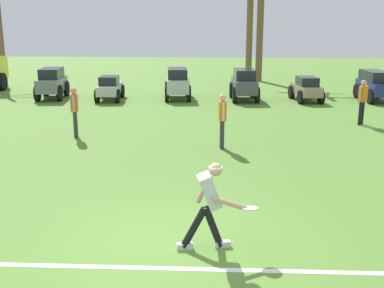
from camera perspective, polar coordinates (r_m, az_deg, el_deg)
ground_plane at (r=8.02m, az=-2.50°, el=-11.94°), size 80.00×80.00×0.00m
field_line_paint at (r=7.36m, az=-3.11°, el=-14.50°), size 25.99×0.41×0.01m
frisbee_thrower at (r=7.63m, az=2.03°, el=-6.79°), size 1.12×0.47×1.43m
frisbee_in_flight at (r=7.60m, az=6.90°, el=-7.58°), size 0.32×0.32×0.06m
teammate_near_sideline at (r=15.31m, az=-13.75°, el=4.22°), size 0.26×0.50×1.56m
teammate_midfield at (r=17.70m, az=19.56°, el=5.16°), size 0.37×0.42×1.56m
teammate_deep at (r=13.57m, az=3.61°, el=3.33°), size 0.24×0.50×1.56m
parked_car_slot_a at (r=23.33m, az=-16.28°, el=7.01°), size 1.41×2.44×1.40m
parked_car_slot_b at (r=22.29m, az=-9.73°, el=6.59°), size 1.22×2.26×1.10m
parked_car_slot_c at (r=22.33m, az=-1.73°, el=7.27°), size 1.40×2.44×1.40m
parked_car_slot_d at (r=22.06m, az=6.20°, el=7.10°), size 1.30×2.41×1.40m
parked_car_slot_e at (r=22.30m, az=13.39°, el=6.41°), size 1.33×2.29×1.10m
parked_car_slot_f at (r=23.31m, az=20.84°, el=6.59°), size 1.31×2.47×1.34m
palm_tree_left_of_centre at (r=30.28m, az=6.88°, el=15.40°), size 3.41×3.75×7.09m
palm_tree_right_of_centre at (r=29.06m, az=8.14°, el=14.99°), size 3.16×3.16×6.95m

